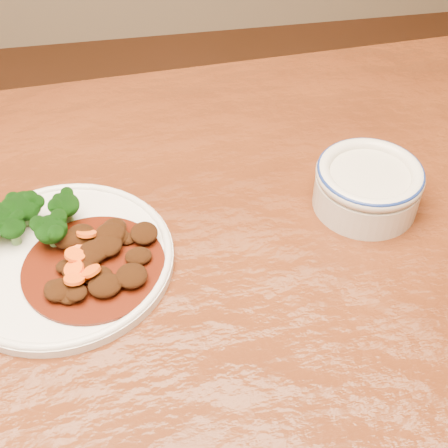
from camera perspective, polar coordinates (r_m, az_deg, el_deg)
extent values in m
cube|color=#5B2810|center=(0.71, -8.15, -7.30)|extent=(1.55, 0.99, 0.04)
cylinder|color=#412510|center=(1.43, 19.79, 0.85)|extent=(0.06, 0.06, 0.71)
cylinder|color=white|center=(0.73, -14.54, -3.28)|extent=(0.25, 0.25, 0.01)
torus|color=white|center=(0.73, -14.62, -2.99)|extent=(0.25, 0.25, 0.01)
cylinder|color=#63934C|center=(0.77, -14.08, 0.70)|extent=(0.01, 0.01, 0.02)
ellipsoid|color=black|center=(0.75, -14.32, 1.71)|extent=(0.03, 0.03, 0.03)
cylinder|color=#63934C|center=(0.76, -18.53, -1.21)|extent=(0.01, 0.01, 0.02)
ellipsoid|color=black|center=(0.74, -18.83, -0.28)|extent=(0.03, 0.03, 0.02)
cylinder|color=#63934C|center=(0.77, -19.51, -0.52)|extent=(0.01, 0.01, 0.02)
cylinder|color=#63934C|center=(0.78, -17.49, 0.47)|extent=(0.01, 0.01, 0.02)
ellipsoid|color=black|center=(0.76, -17.81, 1.57)|extent=(0.04, 0.04, 0.03)
cylinder|color=#63934C|center=(0.74, -15.26, -1.55)|extent=(0.01, 0.01, 0.02)
ellipsoid|color=black|center=(0.73, -15.55, -0.47)|extent=(0.04, 0.04, 0.03)
cylinder|color=#431207|center=(0.71, -11.81, -3.88)|extent=(0.16, 0.16, 0.00)
ellipsoid|color=black|center=(0.72, -8.85, -1.35)|extent=(0.02, 0.02, 0.01)
ellipsoid|color=black|center=(0.72, -7.31, -0.82)|extent=(0.03, 0.03, 0.02)
ellipsoid|color=black|center=(0.73, -14.06, -1.37)|extent=(0.03, 0.03, 0.02)
ellipsoid|color=black|center=(0.68, -10.84, -5.52)|extent=(0.04, 0.03, 0.02)
ellipsoid|color=black|center=(0.69, -12.07, -4.57)|extent=(0.02, 0.02, 0.01)
ellipsoid|color=black|center=(0.70, -12.26, -3.00)|extent=(0.03, 0.03, 0.02)
ellipsoid|color=black|center=(0.71, -10.61, -1.84)|extent=(0.03, 0.04, 0.02)
ellipsoid|color=black|center=(0.71, -11.75, -2.43)|extent=(0.03, 0.03, 0.02)
ellipsoid|color=black|center=(0.69, -11.45, -4.71)|extent=(0.03, 0.03, 0.02)
ellipsoid|color=black|center=(0.73, -12.95, -0.99)|extent=(0.03, 0.03, 0.02)
ellipsoid|color=black|center=(0.68, -14.83, -5.85)|extent=(0.03, 0.03, 0.02)
ellipsoid|color=black|center=(0.70, -7.83, -2.93)|extent=(0.03, 0.03, 0.02)
ellipsoid|color=black|center=(0.68, -13.92, -6.34)|extent=(0.03, 0.02, 0.01)
ellipsoid|color=black|center=(0.70, -14.18, -3.78)|extent=(0.02, 0.02, 0.01)
ellipsoid|color=black|center=(0.70, -13.10, -4.06)|extent=(0.04, 0.04, 0.02)
ellipsoid|color=black|center=(0.71, -11.80, -3.20)|extent=(0.02, 0.02, 0.01)
ellipsoid|color=black|center=(0.67, -13.35, -6.12)|extent=(0.02, 0.02, 0.01)
ellipsoid|color=black|center=(0.72, -10.38, -0.90)|extent=(0.04, 0.03, 0.02)
ellipsoid|color=black|center=(0.73, -9.99, -0.31)|extent=(0.03, 0.03, 0.01)
ellipsoid|color=black|center=(0.68, -8.45, -4.69)|extent=(0.03, 0.03, 0.02)
ellipsoid|color=black|center=(0.72, -11.02, -1.70)|extent=(0.03, 0.02, 0.01)
ellipsoid|color=black|center=(0.72, -9.79, -1.13)|extent=(0.03, 0.03, 0.01)
ellipsoid|color=black|center=(0.69, -15.35, -5.53)|extent=(0.02, 0.02, 0.01)
cylinder|color=#EB4D0C|center=(0.73, -15.58, -0.83)|extent=(0.03, 0.03, 0.01)
cylinder|color=#EB4D0C|center=(0.72, -12.46, -0.86)|extent=(0.03, 0.03, 0.02)
cylinder|color=#EB4D0C|center=(0.72, -11.76, -1.58)|extent=(0.03, 0.03, 0.01)
cylinder|color=#EB4D0C|center=(0.72, -13.38, -1.57)|extent=(0.03, 0.03, 0.01)
cylinder|color=#EB4D0C|center=(0.69, -11.98, -4.51)|extent=(0.03, 0.03, 0.01)
cylinder|color=#EB4D0C|center=(0.68, -12.09, -4.24)|extent=(0.03, 0.02, 0.02)
cylinder|color=#EB4D0C|center=(0.68, -13.52, -4.91)|extent=(0.03, 0.03, 0.01)
cylinder|color=#EB4D0C|center=(0.69, -13.56, -3.98)|extent=(0.03, 0.03, 0.02)
cylinder|color=#EB4D0C|center=(0.70, -13.49, -2.77)|extent=(0.03, 0.03, 0.01)
cylinder|color=beige|center=(0.79, 12.87, 2.86)|extent=(0.13, 0.13, 0.04)
cylinder|color=silver|center=(0.77, 13.17, 4.25)|extent=(0.10, 0.10, 0.01)
torus|color=beige|center=(0.77, 13.22, 4.50)|extent=(0.13, 0.13, 0.02)
torus|color=navy|center=(0.77, 13.27, 4.74)|extent=(0.13, 0.13, 0.01)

